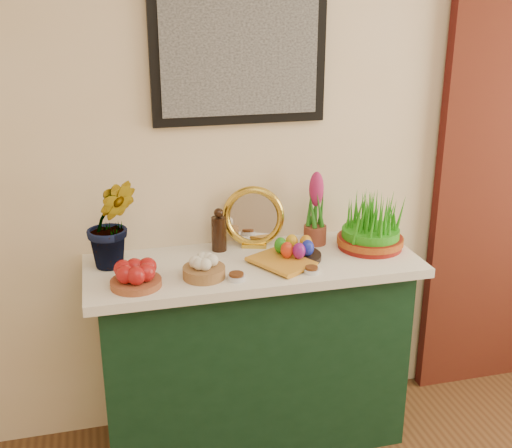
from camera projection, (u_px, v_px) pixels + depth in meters
The scene contains 13 objects.
sideboard at pixel (253, 356), 2.86m from camera, with size 1.30×0.45×0.85m, color #12331D.
tablecloth at pixel (253, 265), 2.71m from camera, with size 1.40×0.55×0.04m, color white.
hyacinth_green at pixel (111, 209), 2.57m from camera, with size 0.25×0.21×0.50m, color #277B1C.
apple_bowl at pixel (136, 276), 2.45m from camera, with size 0.24×0.24×0.10m.
garlic_basket at pixel (204, 268), 2.53m from camera, with size 0.22×0.22×0.09m.
vinegar_cruet at pixel (219, 232), 2.79m from camera, with size 0.07×0.07×0.19m.
mirror at pixel (253, 218), 2.82m from camera, with size 0.28×0.14×0.28m.
book at pixel (265, 268), 2.59m from camera, with size 0.17×0.25×0.03m, color orange.
spice_dish_left at pixel (236, 277), 2.52m from camera, with size 0.07×0.07×0.03m.
spice_dish_right at pixel (311, 270), 2.58m from camera, with size 0.06×0.06×0.03m.
egg_plate at pixel (295, 251), 2.71m from camera, with size 0.27×0.27×0.09m.
hyacinth_pink at pixel (316, 212), 2.84m from camera, with size 0.10×0.10×0.33m.
wheatgrass_sabzeh at pixel (371, 225), 2.81m from camera, with size 0.29×0.29×0.24m.
Camera 1 is at (-0.76, -0.42, 1.94)m, focal length 45.00 mm.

